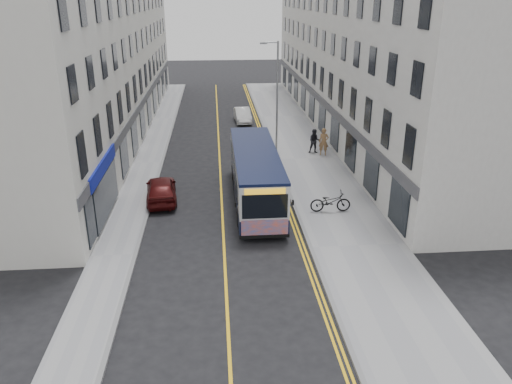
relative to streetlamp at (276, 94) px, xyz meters
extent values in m
plane|color=black|center=(-4.17, -14.00, -4.38)|extent=(140.00, 140.00, 0.00)
cube|color=gray|center=(2.08, -2.00, -4.32)|extent=(4.50, 64.00, 0.12)
cube|color=gray|center=(-9.17, -2.00, -4.32)|extent=(2.00, 64.00, 0.12)
cube|color=slate|center=(-0.17, -2.00, -4.32)|extent=(0.18, 64.00, 0.13)
cube|color=slate|center=(-8.17, -2.00, -4.32)|extent=(0.18, 64.00, 0.13)
cube|color=yellow|center=(-4.17, -2.00, -4.38)|extent=(0.12, 64.00, 0.01)
cube|color=yellow|center=(-0.62, -2.00, -4.38)|extent=(0.10, 64.00, 0.01)
cube|color=yellow|center=(-0.42, -2.00, -4.38)|extent=(0.10, 64.00, 0.01)
cube|color=silver|center=(7.33, 7.00, 2.12)|extent=(6.00, 46.00, 13.00)
cube|color=silver|center=(-13.17, 7.00, 2.12)|extent=(6.00, 46.00, 13.00)
cylinder|color=gray|center=(0.08, 0.00, -0.38)|extent=(0.14, 0.14, 8.00)
cylinder|color=gray|center=(-0.42, 0.00, 3.52)|extent=(1.00, 0.08, 0.08)
cube|color=gray|center=(-0.92, 0.00, 3.47)|extent=(0.50, 0.18, 0.12)
cube|color=black|center=(-2.24, -9.32, -3.63)|extent=(2.35, 10.32, 0.84)
cube|color=silver|center=(-2.24, -9.32, -2.36)|extent=(2.35, 10.32, 1.69)
cube|color=black|center=(-2.24, -9.32, -1.45)|extent=(2.37, 10.32, 0.15)
cube|color=black|center=(-3.44, -8.76, -2.55)|extent=(0.04, 8.07, 1.08)
cube|color=black|center=(-1.05, -8.76, -2.55)|extent=(0.04, 8.07, 1.08)
cube|color=black|center=(-2.24, -14.50, -2.46)|extent=(2.11, 0.04, 1.17)
cube|color=#FB5415|center=(-2.24, -14.50, -3.58)|extent=(2.21, 0.04, 0.89)
cube|color=orange|center=(-2.24, -14.51, -1.71)|extent=(1.88, 0.04, 0.26)
cylinder|color=black|center=(-3.30, -12.41, -3.91)|extent=(0.26, 0.94, 0.94)
cylinder|color=black|center=(-1.18, -12.41, -3.91)|extent=(0.26, 0.94, 0.94)
cylinder|color=black|center=(-3.30, -7.25, -3.91)|extent=(0.26, 0.94, 0.94)
cylinder|color=black|center=(-1.18, -7.25, -3.91)|extent=(0.26, 0.94, 0.94)
cylinder|color=black|center=(-3.30, -5.56, -3.91)|extent=(0.26, 0.94, 0.94)
cylinder|color=black|center=(-1.18, -5.56, -3.91)|extent=(0.26, 0.94, 0.94)
imported|color=black|center=(1.61, -11.29, -3.69)|extent=(2.18, 0.82, 1.14)
imported|color=olive|center=(3.35, -1.26, -3.28)|extent=(0.79, 0.60, 1.96)
imported|color=black|center=(2.79, -0.74, -3.37)|extent=(0.92, 0.75, 1.78)
imported|color=silver|center=(-1.87, 9.69, -3.75)|extent=(1.55, 3.91, 1.27)
imported|color=#460B0B|center=(-7.57, -8.72, -3.67)|extent=(2.07, 4.30, 1.42)
camera|label=1|loc=(-4.40, -35.40, 6.64)|focal=35.00mm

